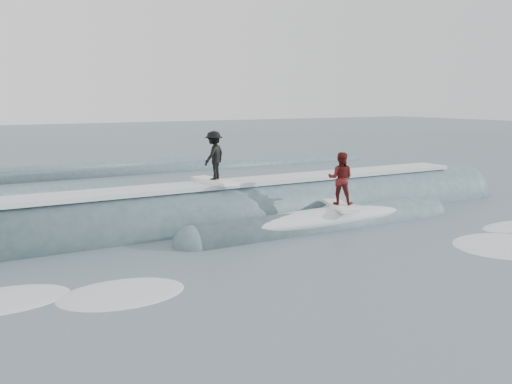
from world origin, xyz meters
TOP-DOWN VIEW (x-y plane):
  - ground at (0.00, 0.00)m, footprint 160.00×160.00m
  - breaking_wave at (0.22, 4.83)m, footprint 23.31×4.06m
  - surfer_black at (-0.95, 5.10)m, footprint 1.13×2.05m
  - surfer_red at (2.37, 2.90)m, footprint 1.19×2.07m
  - whitewater at (0.52, -0.42)m, footprint 17.42×4.66m
  - far_swells at (-2.56, 17.65)m, footprint 38.43×8.65m

SIDE VIEW (x-z plane):
  - ground at x=0.00m, z-range 0.00..0.00m
  - whitewater at x=0.52m, z-range -0.05..0.05m
  - far_swells at x=-2.56m, z-range -0.40..0.40m
  - breaking_wave at x=0.22m, z-range -1.24..1.31m
  - surfer_red at x=2.37m, z-range 0.53..2.28m
  - surfer_black at x=-0.95m, z-range 1.30..2.93m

